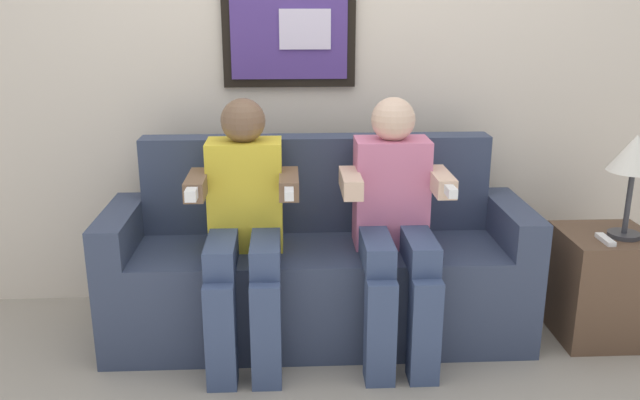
% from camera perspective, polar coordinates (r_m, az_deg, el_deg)
% --- Properties ---
extents(ground_plane, '(5.59, 5.59, 0.00)m').
position_cam_1_polar(ground_plane, '(2.93, 0.15, -14.11)').
color(ground_plane, '#9E9384').
extents(back_wall_assembly, '(4.30, 0.10, 2.60)m').
position_cam_1_polar(back_wall_assembly, '(3.27, -0.60, 13.32)').
color(back_wall_assembly, beige).
rests_on(back_wall_assembly, ground_plane).
extents(couch, '(1.90, 0.58, 0.90)m').
position_cam_1_polar(couch, '(3.07, -0.16, -5.97)').
color(couch, '#333D56').
rests_on(couch, ground_plane).
extents(person_on_left, '(0.46, 0.56, 1.11)m').
position_cam_1_polar(person_on_left, '(2.82, -6.52, -1.87)').
color(person_on_left, yellow).
rests_on(person_on_left, ground_plane).
extents(person_on_right, '(0.46, 0.56, 1.11)m').
position_cam_1_polar(person_on_right, '(2.85, 6.44, -1.67)').
color(person_on_right, pink).
rests_on(person_on_right, ground_plane).
extents(side_table_right, '(0.40, 0.40, 0.50)m').
position_cam_1_polar(side_table_right, '(3.32, 23.08, -6.76)').
color(side_table_right, brown).
rests_on(side_table_right, ground_plane).
extents(table_lamp, '(0.22, 0.22, 0.46)m').
position_cam_1_polar(table_lamp, '(3.13, 25.46, 3.29)').
color(table_lamp, '#333338').
rests_on(table_lamp, side_table_right).
extents(spare_remote_on_table, '(0.04, 0.13, 0.02)m').
position_cam_1_polar(spare_remote_on_table, '(3.13, 23.36, -3.14)').
color(spare_remote_on_table, white).
rests_on(spare_remote_on_table, side_table_right).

